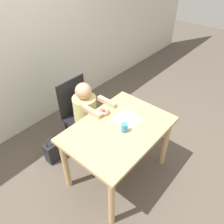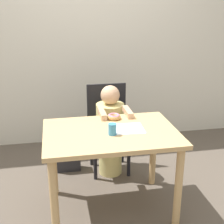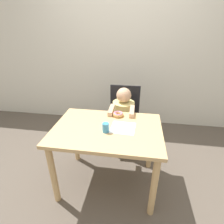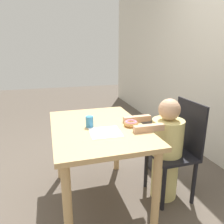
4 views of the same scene
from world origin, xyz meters
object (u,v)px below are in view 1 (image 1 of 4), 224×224
at_px(chair, 80,114).
at_px(child_figure, 86,117).
at_px(handbag, 55,150).
at_px(donut, 104,111).
at_px(cup, 125,127).

distance_m(chair, child_figure, 0.11).
bearing_deg(handbag, donut, -49.76).
bearing_deg(chair, cup, -97.44).
bearing_deg(child_figure, cup, -98.72).
bearing_deg(child_figure, handbag, 161.56).
distance_m(chair, handbag, 0.53).
relative_size(child_figure, donut, 7.85).
xyz_separation_m(child_figure, handbag, (-0.42, 0.14, -0.32)).
bearing_deg(donut, chair, 86.29).
xyz_separation_m(child_figure, cup, (-0.10, -0.66, 0.30)).
distance_m(handbag, cup, 1.06).
bearing_deg(chair, child_figure, -90.00).
distance_m(chair, donut, 0.52).
bearing_deg(cup, donut, 77.69).
relative_size(chair, child_figure, 0.96).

